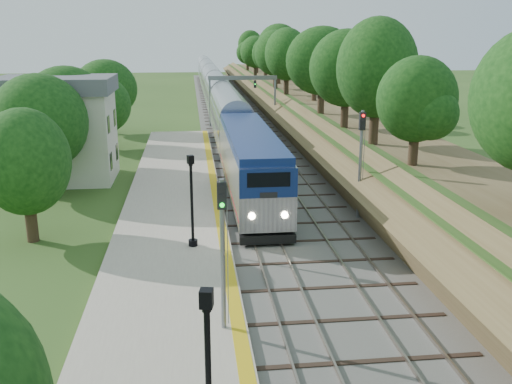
{
  "coord_description": "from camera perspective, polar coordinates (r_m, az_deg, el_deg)",
  "views": [
    {
      "loc": [
        -3.91,
        -14.9,
        11.1
      ],
      "look_at": [
        -0.5,
        14.74,
        2.8
      ],
      "focal_mm": 40.0,
      "sensor_mm": 36.0,
      "label": 1
    }
  ],
  "objects": [
    {
      "name": "trees_behind_platform",
      "position": [
        36.89,
        -17.85,
        4.54
      ],
      "size": [
        7.82,
        53.32,
        7.21
      ],
      "color": "#332316",
      "rests_on": "ground"
    },
    {
      "name": "yellow_stripe",
      "position": [
        32.75,
        -3.48,
        -3.59
      ],
      "size": [
        0.55,
        68.0,
        0.01
      ],
      "primitive_type": "cube",
      "color": "gold",
      "rests_on": "platform"
    },
    {
      "name": "station_building",
      "position": [
        46.55,
        -19.11,
        6.03
      ],
      "size": [
        8.6,
        6.6,
        8.0
      ],
      "color": "silver",
      "rests_on": "ground"
    },
    {
      "name": "embankment",
      "position": [
        76.8,
        4.23,
        8.67
      ],
      "size": [
        10.64,
        170.0,
        11.7
      ],
      "color": "brown",
      "rests_on": "ground"
    },
    {
      "name": "lamppost_far",
      "position": [
        29.5,
        -6.42,
        -1.43
      ],
      "size": [
        0.48,
        0.48,
        4.84
      ],
      "color": "black",
      "rests_on": "platform"
    },
    {
      "name": "signal_gantry",
      "position": [
        70.47,
        -1.37,
        10.43
      ],
      "size": [
        8.4,
        0.38,
        6.2
      ],
      "color": "slate",
      "rests_on": "ground"
    },
    {
      "name": "platform",
      "position": [
        32.8,
        -8.46,
        -4.06
      ],
      "size": [
        6.4,
        68.0,
        0.38
      ],
      "primitive_type": "cube",
      "color": "#AD9E8B",
      "rests_on": "ground"
    },
    {
      "name": "trackbed",
      "position": [
        75.94,
        -2.05,
        7.18
      ],
      "size": [
        9.5,
        170.0,
        0.28
      ],
      "color": "#4C4944",
      "rests_on": "ground"
    },
    {
      "name": "train",
      "position": [
        89.91,
        -4.1,
        9.91
      ],
      "size": [
        3.1,
        124.44,
        4.57
      ],
      "color": "black",
      "rests_on": "trackbed"
    },
    {
      "name": "signal_farside",
      "position": [
        34.9,
        10.44,
        3.84
      ],
      "size": [
        0.36,
        0.29,
        6.63
      ],
      "color": "slate",
      "rests_on": "ground"
    },
    {
      "name": "signal_platform",
      "position": [
        20.73,
        -3.37,
        -4.69
      ],
      "size": [
        0.34,
        0.27,
        5.79
      ],
      "color": "slate",
      "rests_on": "platform"
    }
  ]
}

